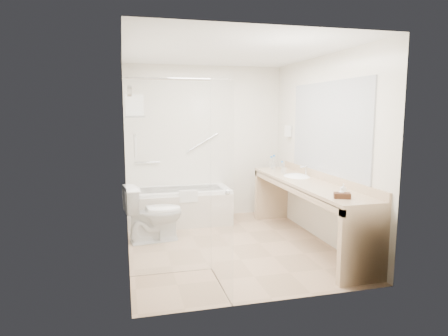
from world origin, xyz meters
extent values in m
plane|color=tan|center=(0.00, 0.00, 0.00)|extent=(3.20, 3.20, 0.00)
cube|color=silver|center=(0.00, 0.00, 2.50)|extent=(2.60, 3.20, 0.10)
cube|color=silver|center=(0.00, 1.60, 1.25)|extent=(2.60, 0.10, 2.50)
cube|color=silver|center=(0.00, -1.60, 1.25)|extent=(2.60, 0.10, 2.50)
cube|color=silver|center=(-1.30, 0.00, 1.25)|extent=(0.10, 3.20, 2.50)
cube|color=silver|center=(1.30, 0.00, 1.25)|extent=(0.10, 3.20, 2.50)
cube|color=white|center=(-0.50, 1.25, 0.28)|extent=(1.60, 0.70, 0.55)
cube|color=beige|center=(-0.50, 0.89, 0.25)|extent=(1.60, 0.02, 0.50)
cube|color=white|center=(-0.40, 0.90, 0.50)|extent=(0.28, 0.06, 0.18)
cylinder|color=silver|center=(-0.95, 1.56, 0.95)|extent=(0.40, 0.03, 0.03)
cylinder|color=silver|center=(-0.05, 1.56, 1.25)|extent=(0.53, 0.03, 0.33)
cube|color=silver|center=(-0.85, -0.70, 1.05)|extent=(0.90, 0.01, 2.10)
cube|color=silver|center=(-0.40, -1.15, 1.05)|extent=(0.02, 0.90, 2.10)
cylinder|color=silver|center=(-0.85, -0.70, 2.10)|extent=(0.90, 0.02, 0.02)
sphere|color=silver|center=(-0.37, -1.30, 1.00)|extent=(0.05, 0.05, 0.05)
cylinder|color=silver|center=(-1.25, -1.15, 1.95)|extent=(0.04, 0.10, 0.10)
cube|color=silver|center=(-1.17, 0.35, 1.70)|extent=(0.24, 0.55, 0.02)
cylinder|color=silver|center=(-1.17, 0.35, 1.48)|extent=(0.02, 0.55, 0.02)
cube|color=white|center=(-1.17, 0.35, 1.32)|extent=(0.03, 0.42, 0.32)
cube|color=white|center=(-1.17, 0.35, 1.76)|extent=(0.22, 0.40, 0.08)
cube|color=white|center=(-1.17, 0.35, 1.84)|extent=(0.22, 0.40, 0.08)
cube|color=white|center=(-1.17, 0.35, 1.93)|extent=(0.22, 0.40, 0.08)
cube|color=tan|center=(1.02, -0.15, 0.82)|extent=(0.55, 2.70, 0.05)
cube|color=tan|center=(1.29, -0.15, 0.90)|extent=(0.03, 2.70, 0.10)
cube|color=tan|center=(0.77, -0.15, 0.77)|extent=(0.04, 2.70, 0.08)
cube|color=tan|center=(1.02, -1.46, 0.40)|extent=(0.55, 0.08, 0.80)
cube|color=tan|center=(1.02, 1.16, 0.40)|extent=(0.55, 0.08, 0.80)
ellipsoid|color=white|center=(1.05, 0.25, 0.82)|extent=(0.40, 0.52, 0.14)
cylinder|color=silver|center=(1.20, 0.25, 0.93)|extent=(0.03, 0.03, 0.14)
cube|color=#AAAEB6|center=(1.29, -0.15, 1.55)|extent=(0.02, 2.00, 1.20)
cube|color=silver|center=(1.25, 1.05, 1.45)|extent=(0.08, 0.10, 0.18)
imported|color=white|center=(-0.95, 0.46, 0.38)|extent=(0.84, 0.54, 0.77)
cube|color=#3F2616|center=(0.92, -1.19, 0.88)|extent=(0.20, 0.18, 0.06)
imported|color=silver|center=(1.05, -0.99, 0.88)|extent=(0.07, 0.12, 0.05)
imported|color=silver|center=(0.94, -1.14, 0.89)|extent=(0.10, 0.12, 0.08)
cylinder|color=silver|center=(0.99, 0.65, 0.92)|extent=(0.05, 0.05, 0.15)
cylinder|color=blue|center=(0.99, 0.65, 1.01)|extent=(0.03, 0.03, 0.02)
cylinder|color=silver|center=(1.04, 1.10, 0.94)|extent=(0.07, 0.07, 0.19)
cylinder|color=blue|center=(1.04, 1.10, 1.05)|extent=(0.04, 0.04, 0.03)
cylinder|color=silver|center=(0.98, 1.06, 0.94)|extent=(0.06, 0.06, 0.17)
cylinder|color=blue|center=(0.98, 1.06, 1.04)|extent=(0.03, 0.03, 0.03)
cylinder|color=silver|center=(0.96, 0.50, 0.90)|extent=(0.10, 0.10, 0.10)
cylinder|color=silver|center=(0.95, 0.91, 0.89)|extent=(0.07, 0.07, 0.09)
camera|label=1|loc=(-1.32, -4.91, 1.78)|focal=32.00mm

